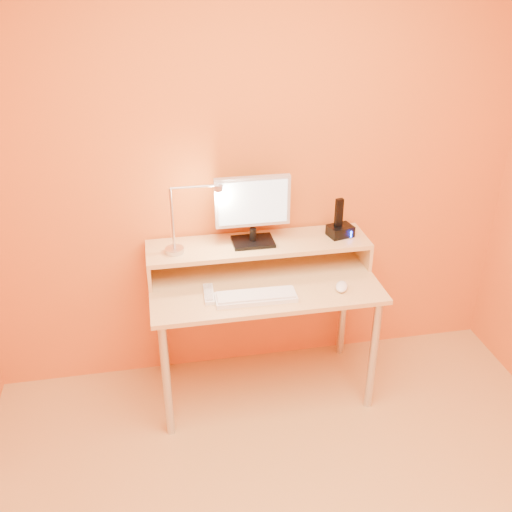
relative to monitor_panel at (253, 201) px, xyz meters
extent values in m
cube|color=orange|center=(0.03, 0.16, 0.13)|extent=(3.00, 0.04, 2.50)
cylinder|color=silver|center=(-0.52, -0.41, -0.77)|extent=(0.04, 0.04, 0.69)
cylinder|color=silver|center=(0.58, -0.41, -0.77)|extent=(0.04, 0.04, 0.69)
cylinder|color=silver|center=(-0.52, 0.09, -0.77)|extent=(0.04, 0.04, 0.69)
cylinder|color=silver|center=(0.58, 0.09, -0.77)|extent=(0.04, 0.04, 0.69)
cube|color=#E1B165|center=(0.03, -0.16, -0.41)|extent=(1.20, 0.60, 0.02)
cube|color=#E1B165|center=(-0.56, -0.01, -0.33)|extent=(0.02, 0.30, 0.14)
cube|color=#E1B165|center=(0.62, -0.01, -0.33)|extent=(0.02, 0.30, 0.14)
cube|color=#E1B165|center=(0.03, -0.01, -0.25)|extent=(1.20, 0.30, 0.02)
cube|color=black|center=(0.00, -0.01, -0.23)|extent=(0.22, 0.16, 0.02)
cylinder|color=black|center=(0.00, -0.01, -0.19)|extent=(0.04, 0.04, 0.07)
cube|color=#B6B6B8|center=(0.00, 0.00, 0.00)|extent=(0.40, 0.04, 0.27)
cube|color=black|center=(0.00, 0.02, 0.00)|extent=(0.36, 0.01, 0.23)
cube|color=silver|center=(0.00, -0.02, 0.00)|extent=(0.36, 0.01, 0.23)
cylinder|color=silver|center=(-0.42, -0.04, -0.23)|extent=(0.10, 0.10, 0.02)
cylinder|color=silver|center=(-0.42, -0.04, -0.05)|extent=(0.01, 0.01, 0.33)
cylinder|color=silver|center=(-0.30, -0.04, 0.12)|extent=(0.24, 0.01, 0.01)
cylinder|color=silver|center=(-0.18, -0.04, 0.10)|extent=(0.04, 0.04, 0.03)
cylinder|color=#FFEAC6|center=(-0.18, -0.04, 0.09)|extent=(0.03, 0.03, 0.00)
cube|color=black|center=(0.49, -0.01, -0.21)|extent=(0.15, 0.13, 0.06)
cube|color=black|center=(0.47, -0.01, -0.10)|extent=(0.04, 0.03, 0.16)
cube|color=blue|center=(0.53, -0.06, -0.21)|extent=(0.01, 0.00, 0.04)
cube|color=white|center=(-0.04, -0.32, -0.39)|extent=(0.41, 0.14, 0.02)
ellipsoid|color=white|center=(0.41, -0.31, -0.38)|extent=(0.10, 0.12, 0.04)
cube|color=white|center=(-0.27, -0.24, -0.39)|extent=(0.06, 0.18, 0.02)
camera|label=1|loc=(-0.50, -2.74, 1.15)|focal=40.51mm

